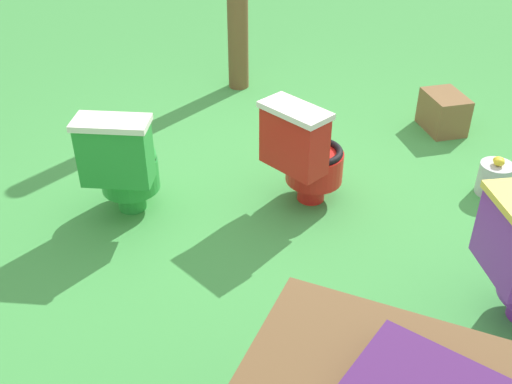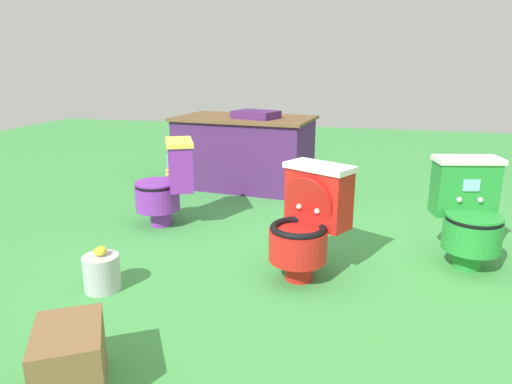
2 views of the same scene
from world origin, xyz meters
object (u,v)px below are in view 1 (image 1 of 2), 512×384
at_px(small_crate, 443,112).
at_px(lemon_bucket, 494,178).
at_px(toilet_red, 306,154).
at_px(toilet_green, 123,164).

bearing_deg(small_crate, lemon_bucket, 114.84).
height_order(toilet_red, toilet_green, same).
bearing_deg(toilet_green, toilet_red, 11.18).
height_order(toilet_red, lemon_bucket, toilet_red).
distance_m(toilet_red, lemon_bucket, 1.31).
xyz_separation_m(toilet_green, small_crate, (-1.82, -1.80, -0.22)).
bearing_deg(toilet_red, small_crate, 87.57).
relative_size(toilet_red, lemon_bucket, 2.63).
bearing_deg(toilet_green, lemon_bucket, 10.77).
distance_m(small_crate, lemon_bucket, 0.92).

